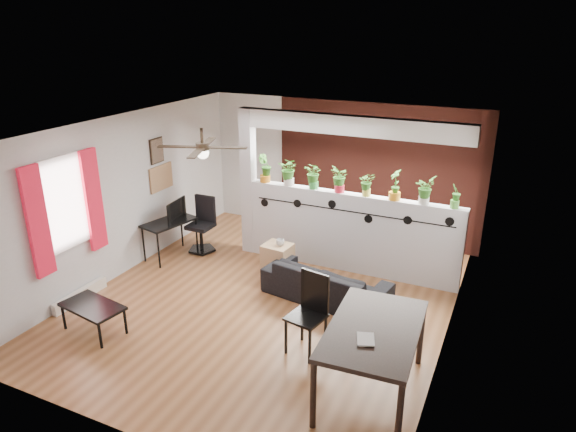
{
  "coord_description": "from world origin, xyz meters",
  "views": [
    {
      "loc": [
        3.15,
        -6.04,
        3.94
      ],
      "look_at": [
        0.07,
        0.6,
        1.16
      ],
      "focal_mm": 32.0,
      "sensor_mm": 36.0,
      "label": 1
    }
  ],
  "objects_px": {
    "potted_plant_3": "(340,178)",
    "dining_table": "(374,335)",
    "office_chair": "(203,228)",
    "ceiling_fan": "(203,149)",
    "potted_plant_5": "(395,184)",
    "potted_plant_6": "(425,189)",
    "computer_desk": "(169,225)",
    "cup": "(280,242)",
    "sofa": "(326,283)",
    "potted_plant_1": "(289,171)",
    "potted_plant_0": "(265,168)",
    "cube_shelf": "(278,260)",
    "potted_plant_2": "(314,175)",
    "potted_plant_7": "(456,195)",
    "potted_plant_4": "(367,184)",
    "folding_chair": "(311,306)",
    "coffee_table": "(93,308)"
  },
  "relations": [
    {
      "from": "ceiling_fan",
      "to": "office_chair",
      "type": "xyz_separation_m",
      "value": [
        -1.08,
        1.42,
        -1.87
      ]
    },
    {
      "from": "potted_plant_4",
      "to": "potted_plant_1",
      "type": "bearing_deg",
      "value": 180.0
    },
    {
      "from": "potted_plant_2",
      "to": "office_chair",
      "type": "distance_m",
      "value": 2.33
    },
    {
      "from": "computer_desk",
      "to": "potted_plant_4",
      "type": "bearing_deg",
      "value": 14.41
    },
    {
      "from": "dining_table",
      "to": "coffee_table",
      "type": "height_order",
      "value": "dining_table"
    },
    {
      "from": "ceiling_fan",
      "to": "potted_plant_7",
      "type": "relative_size",
      "value": 3.2
    },
    {
      "from": "potted_plant_2",
      "to": "potted_plant_7",
      "type": "height_order",
      "value": "potted_plant_2"
    },
    {
      "from": "potted_plant_4",
      "to": "potted_plant_5",
      "type": "distance_m",
      "value": 0.45
    },
    {
      "from": "potted_plant_0",
      "to": "coffee_table",
      "type": "xyz_separation_m",
      "value": [
        -0.95,
        -3.23,
        -1.25
      ]
    },
    {
      "from": "potted_plant_7",
      "to": "potted_plant_0",
      "type": "bearing_deg",
      "value": 180.0
    },
    {
      "from": "ceiling_fan",
      "to": "potted_plant_6",
      "type": "bearing_deg",
      "value": 33.41
    },
    {
      "from": "computer_desk",
      "to": "potted_plant_6",
      "type": "bearing_deg",
      "value": 11.39
    },
    {
      "from": "potted_plant_1",
      "to": "potted_plant_4",
      "type": "bearing_deg",
      "value": 0.0
    },
    {
      "from": "cube_shelf",
      "to": "cup",
      "type": "height_order",
      "value": "cup"
    },
    {
      "from": "cup",
      "to": "potted_plant_3",
      "type": "bearing_deg",
      "value": 43.0
    },
    {
      "from": "ceiling_fan",
      "to": "potted_plant_5",
      "type": "distance_m",
      "value": 2.99
    },
    {
      "from": "cube_shelf",
      "to": "dining_table",
      "type": "relative_size",
      "value": 0.34
    },
    {
      "from": "dining_table",
      "to": "computer_desk",
      "type": "bearing_deg",
      "value": 154.71
    },
    {
      "from": "cup",
      "to": "potted_plant_6",
      "type": "bearing_deg",
      "value": 18.23
    },
    {
      "from": "computer_desk",
      "to": "office_chair",
      "type": "distance_m",
      "value": 0.62
    },
    {
      "from": "potted_plant_3",
      "to": "cube_shelf",
      "type": "distance_m",
      "value": 1.68
    },
    {
      "from": "potted_plant_3",
      "to": "dining_table",
      "type": "xyz_separation_m",
      "value": [
        1.43,
        -2.85,
        -0.82
      ]
    },
    {
      "from": "potted_plant_5",
      "to": "potted_plant_6",
      "type": "height_order",
      "value": "potted_plant_5"
    },
    {
      "from": "office_chair",
      "to": "ceiling_fan",
      "type": "bearing_deg",
      "value": -52.79
    },
    {
      "from": "potted_plant_1",
      "to": "potted_plant_6",
      "type": "bearing_deg",
      "value": 0.0
    },
    {
      "from": "potted_plant_1",
      "to": "office_chair",
      "type": "height_order",
      "value": "potted_plant_1"
    },
    {
      "from": "potted_plant_7",
      "to": "cube_shelf",
      "type": "bearing_deg",
      "value": -165.12
    },
    {
      "from": "computer_desk",
      "to": "folding_chair",
      "type": "distance_m",
      "value": 3.64
    },
    {
      "from": "potted_plant_1",
      "to": "dining_table",
      "type": "relative_size",
      "value": 0.29
    },
    {
      "from": "potted_plant_0",
      "to": "potted_plant_7",
      "type": "bearing_deg",
      "value": 0.0
    },
    {
      "from": "potted_plant_0",
      "to": "potted_plant_6",
      "type": "bearing_deg",
      "value": 0.0
    },
    {
      "from": "potted_plant_3",
      "to": "computer_desk",
      "type": "xyz_separation_m",
      "value": [
        -2.82,
        -0.84,
        -0.97
      ]
    },
    {
      "from": "sofa",
      "to": "office_chair",
      "type": "relative_size",
      "value": 1.82
    },
    {
      "from": "potted_plant_7",
      "to": "folding_chair",
      "type": "distance_m",
      "value": 2.86
    },
    {
      "from": "cube_shelf",
      "to": "ceiling_fan",
      "type": "bearing_deg",
      "value": -112.48
    },
    {
      "from": "potted_plant_0",
      "to": "computer_desk",
      "type": "height_order",
      "value": "potted_plant_0"
    },
    {
      "from": "potted_plant_2",
      "to": "dining_table",
      "type": "height_order",
      "value": "potted_plant_2"
    },
    {
      "from": "potted_plant_6",
      "to": "sofa",
      "type": "distance_m",
      "value": 2.05
    },
    {
      "from": "potted_plant_5",
      "to": "potted_plant_4",
      "type": "bearing_deg",
      "value": 180.0
    },
    {
      "from": "ceiling_fan",
      "to": "coffee_table",
      "type": "bearing_deg",
      "value": -123.26
    },
    {
      "from": "potted_plant_5",
      "to": "sofa",
      "type": "distance_m",
      "value": 1.86
    },
    {
      "from": "cube_shelf",
      "to": "folding_chair",
      "type": "relative_size",
      "value": 0.52
    },
    {
      "from": "potted_plant_0",
      "to": "potted_plant_3",
      "type": "xyz_separation_m",
      "value": [
        1.35,
        0.0,
        -0.02
      ]
    },
    {
      "from": "potted_plant_5",
      "to": "office_chair",
      "type": "bearing_deg",
      "value": -173.53
    },
    {
      "from": "folding_chair",
      "to": "coffee_table",
      "type": "distance_m",
      "value": 2.93
    },
    {
      "from": "potted_plant_1",
      "to": "computer_desk",
      "type": "xyz_separation_m",
      "value": [
        -1.92,
        -0.84,
        -0.99
      ]
    },
    {
      "from": "sofa",
      "to": "potted_plant_4",
      "type": "bearing_deg",
      "value": -93.37
    },
    {
      "from": "cup",
      "to": "coffee_table",
      "type": "height_order",
      "value": "cup"
    },
    {
      "from": "potted_plant_2",
      "to": "sofa",
      "type": "height_order",
      "value": "potted_plant_2"
    },
    {
      "from": "ceiling_fan",
      "to": "potted_plant_0",
      "type": "xyz_separation_m",
      "value": [
        0.02,
        1.8,
        -0.71
      ]
    }
  ]
}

